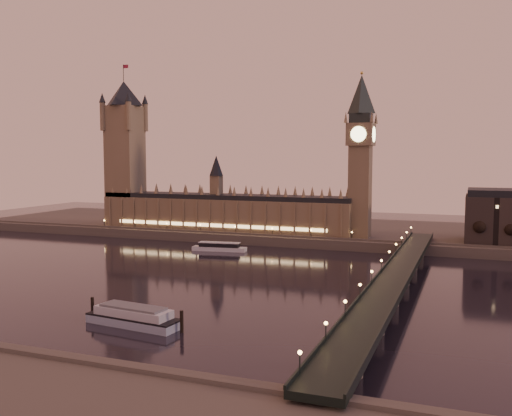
# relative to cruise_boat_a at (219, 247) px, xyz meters

# --- Properties ---
(ground) EXTENTS (700.00, 700.00, 0.00)m
(ground) POSITION_rel_cruise_boat_a_xyz_m (22.38, -73.87, -2.34)
(ground) COLOR black
(ground) RESTS_ON ground
(far_embankment) EXTENTS (560.00, 130.00, 6.00)m
(far_embankment) POSITION_rel_cruise_boat_a_xyz_m (52.38, 91.13, 0.66)
(far_embankment) COLOR #423D35
(far_embankment) RESTS_ON ground
(palace_of_westminster) EXTENTS (180.00, 26.62, 52.00)m
(palace_of_westminster) POSITION_rel_cruise_boat_a_xyz_m (-17.75, 47.12, 19.37)
(palace_of_westminster) COLOR brown
(palace_of_westminster) RESTS_ON ground
(victoria_tower) EXTENTS (31.68, 31.68, 118.00)m
(victoria_tower) POSITION_rel_cruise_boat_a_xyz_m (-97.62, 47.13, 63.45)
(victoria_tower) COLOR brown
(victoria_tower) RESTS_ON ground
(big_ben) EXTENTS (17.68, 17.68, 104.00)m
(big_ben) POSITION_rel_cruise_boat_a_xyz_m (76.37, 47.12, 61.61)
(big_ben) COLOR brown
(big_ben) RESTS_ON ground
(westminster_bridge) EXTENTS (13.20, 260.00, 15.30)m
(westminster_bridge) POSITION_rel_cruise_boat_a_xyz_m (113.99, -73.87, 3.18)
(westminster_bridge) COLOR black
(westminster_bridge) RESTS_ON ground
(bare_tree_0) EXTENTS (6.34, 6.34, 12.90)m
(bare_tree_0) POSITION_rel_cruise_boat_a_xyz_m (148.17, 35.13, 13.30)
(bare_tree_0) COLOR black
(bare_tree_0) RESTS_ON ground
(bare_tree_1) EXTENTS (6.34, 6.34, 12.90)m
(bare_tree_1) POSITION_rel_cruise_boat_a_xyz_m (164.39, 35.13, 13.30)
(bare_tree_1) COLOR black
(bare_tree_1) RESTS_ON ground
(cruise_boat_a) EXTENTS (33.83, 11.69, 5.30)m
(cruise_boat_a) POSITION_rel_cruise_boat_a_xyz_m (0.00, 0.00, 0.00)
(cruise_boat_a) COLOR silver
(cruise_boat_a) RESTS_ON ground
(moored_barge) EXTENTS (39.41, 13.44, 7.27)m
(moored_barge) POSITION_rel_cruise_boat_a_xyz_m (36.79, -150.61, 0.73)
(moored_barge) COLOR #92A3BA
(moored_barge) RESTS_ON ground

